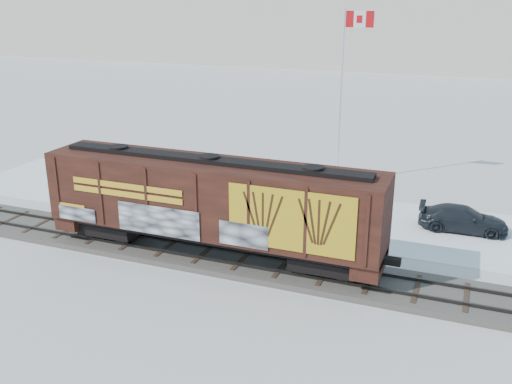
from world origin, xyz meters
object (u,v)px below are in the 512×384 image
at_px(car_white, 225,198).
at_px(hopper_railcar, 211,201).
at_px(flagpole, 341,122).
at_px(car_silver, 114,187).
at_px(car_dark, 463,219).

bearing_deg(car_white, hopper_railcar, 176.23).
relative_size(flagpole, car_white, 2.19).
xyz_separation_m(car_silver, car_dark, (20.58, 2.42, -0.04)).
bearing_deg(car_dark, flagpole, 52.13).
height_order(car_silver, car_white, car_white).
xyz_separation_m(car_white, car_dark, (13.12, 2.04, -0.19)).
xyz_separation_m(hopper_railcar, car_white, (-2.06, 6.09, -2.11)).
xyz_separation_m(car_silver, car_white, (7.46, 0.39, 0.15)).
height_order(car_silver, car_dark, car_silver).
relative_size(car_silver, car_white, 0.80).
bearing_deg(car_silver, car_dark, -108.09).
distance_m(hopper_railcar, flagpole, 14.39).
height_order(flagpole, car_white, flagpole).
height_order(flagpole, car_silver, flagpole).
bearing_deg(car_dark, hopper_railcar, 124.14).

